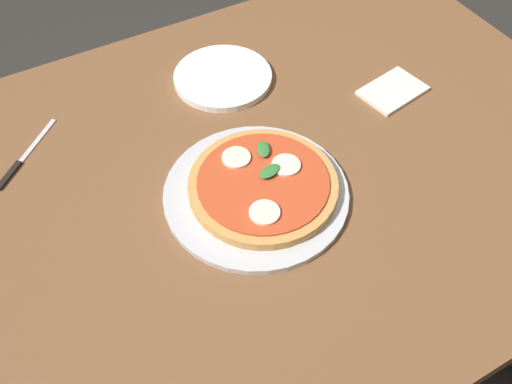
# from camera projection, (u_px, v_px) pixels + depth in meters

# --- Properties ---
(ground_plane) EXTENTS (6.00, 6.00, 0.00)m
(ground_plane) POSITION_uv_depth(u_px,v_px,m) (270.00, 336.00, 1.63)
(ground_plane) COLOR #2D2B28
(dining_table) EXTENTS (1.31, 0.98, 0.75)m
(dining_table) POSITION_uv_depth(u_px,v_px,m) (276.00, 194.00, 1.12)
(dining_table) COLOR brown
(dining_table) RESTS_ON ground_plane
(serving_tray) EXTENTS (0.33, 0.33, 0.01)m
(serving_tray) POSITION_uv_depth(u_px,v_px,m) (256.00, 193.00, 0.99)
(serving_tray) COLOR silver
(serving_tray) RESTS_ON dining_table
(pizza) EXTENTS (0.26, 0.26, 0.03)m
(pizza) POSITION_uv_depth(u_px,v_px,m) (263.00, 185.00, 0.98)
(pizza) COLOR tan
(pizza) RESTS_ON serving_tray
(plate_white) EXTENTS (0.21, 0.21, 0.01)m
(plate_white) POSITION_uv_depth(u_px,v_px,m) (223.00, 77.00, 1.19)
(plate_white) COLOR white
(plate_white) RESTS_ON dining_table
(napkin) EXTENTS (0.14, 0.11, 0.01)m
(napkin) POSITION_uv_depth(u_px,v_px,m) (393.00, 91.00, 1.16)
(napkin) COLOR white
(napkin) RESTS_ON dining_table
(knife) EXTENTS (0.15, 0.14, 0.01)m
(knife) POSITION_uv_depth(u_px,v_px,m) (20.00, 162.00, 1.04)
(knife) COLOR black
(knife) RESTS_ON dining_table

